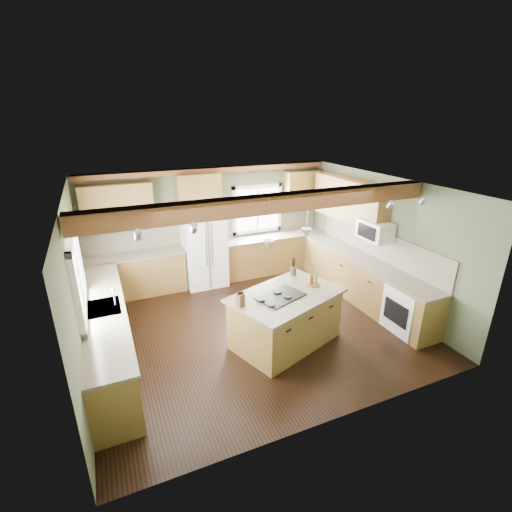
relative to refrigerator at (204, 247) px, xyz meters
name	(u,v)px	position (x,y,z in m)	size (l,w,h in m)	color
floor	(254,325)	(0.30, -2.12, -0.90)	(5.60, 5.60, 0.00)	black
ceiling	(253,187)	(0.30, -2.12, 1.70)	(5.60, 5.60, 0.00)	silver
wall_back	(211,224)	(0.30, 0.38, 0.40)	(5.60, 5.60, 0.00)	#4C543B
wall_left	(77,290)	(-2.50, -2.12, 0.40)	(5.00, 5.00, 0.00)	#4C543B
wall_right	(381,240)	(3.10, -2.12, 0.40)	(5.00, 5.00, 0.00)	#4C543B
ceiling_beam	(272,204)	(0.30, -2.81, 1.57)	(5.55, 0.26, 0.26)	#582C19
soffit_trim	(210,170)	(0.30, 0.28, 1.64)	(5.55, 0.20, 0.10)	#582C19
backsplash_back	(211,228)	(0.30, 0.36, 0.31)	(5.58, 0.03, 0.58)	brown
backsplash_right	(378,244)	(3.08, -2.07, 0.31)	(0.03, 3.70, 0.58)	brown
base_cab_back_left	(137,275)	(-1.49, 0.08, -0.46)	(2.02, 0.60, 0.88)	brown
counter_back_left	(135,255)	(-1.49, 0.08, 0.00)	(2.06, 0.64, 0.04)	#4D4739
base_cab_back_right	(274,254)	(1.79, 0.08, -0.46)	(2.62, 0.60, 0.88)	brown
counter_back_right	(274,236)	(1.79, 0.08, 0.00)	(2.66, 0.64, 0.04)	#4D4739
base_cab_left	(108,334)	(-2.20, -2.07, -0.46)	(0.60, 3.70, 0.88)	brown
counter_left	(103,308)	(-2.20, -2.07, 0.00)	(0.64, 3.74, 0.04)	#4D4739
base_cab_right	(363,280)	(2.80, -2.07, -0.46)	(0.60, 3.70, 0.88)	brown
counter_right	(365,260)	(2.80, -2.07, 0.00)	(0.64, 3.74, 0.04)	#4D4739
upper_cab_back_left	(117,206)	(-1.69, 0.21, 1.05)	(1.40, 0.35, 0.90)	brown
upper_cab_over_fridge	(198,190)	(0.00, 0.21, 1.25)	(0.96, 0.35, 0.70)	brown
upper_cab_right	(349,200)	(2.92, -1.22, 1.05)	(0.35, 2.20, 0.90)	brown
upper_cab_back_corner	(302,190)	(2.60, 0.21, 1.05)	(0.90, 0.35, 0.90)	brown
window_left	(76,273)	(-2.48, -2.07, 0.65)	(0.04, 1.60, 1.05)	white
window_back	(257,209)	(1.45, 0.36, 0.65)	(1.10, 0.04, 1.00)	white
sink	(103,308)	(-2.20, -2.07, 0.01)	(0.50, 0.65, 0.03)	#262628
faucet	(114,297)	(-2.02, -2.07, 0.15)	(0.02, 0.02, 0.28)	#B2B2B7
dishwasher	(114,386)	(-2.19, -3.37, -0.47)	(0.60, 0.60, 0.84)	white
oven	(409,309)	(2.79, -3.37, -0.47)	(0.60, 0.72, 0.84)	white
microwave	(375,230)	(2.88, -2.17, 0.65)	(0.40, 0.70, 0.38)	white
pendant_left	(269,245)	(0.20, -2.95, 0.98)	(0.18, 0.18, 0.16)	#B2B2B7
pendant_right	(306,233)	(1.01, -2.66, 0.98)	(0.18, 0.18, 0.16)	#B2B2B7
refrigerator	(204,247)	(0.00, 0.00, 0.00)	(0.90, 0.74, 1.80)	white
island	(286,319)	(0.60, -2.81, -0.46)	(1.72, 1.05, 0.88)	brown
island_top	(286,295)	(0.60, -2.81, 0.00)	(1.84, 1.17, 0.04)	#4D4739
cooktop	(281,296)	(0.47, -2.86, 0.03)	(0.75, 0.50, 0.02)	black
knife_block	(240,300)	(-0.24, -2.88, 0.12)	(0.12, 0.09, 0.20)	brown
utensil_crock	(293,271)	(1.08, -2.17, 0.09)	(0.11, 0.11, 0.15)	#3F3532
bottle_tray	(314,279)	(1.19, -2.68, 0.13)	(0.24, 0.24, 0.22)	brown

